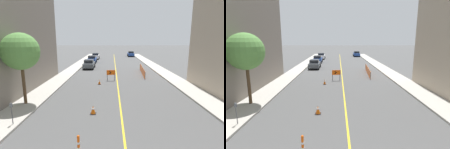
% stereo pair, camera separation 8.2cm
% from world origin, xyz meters
% --- Properties ---
extents(lane_stripe, '(0.12, 60.49, 0.01)m').
position_xyz_m(lane_stripe, '(0.00, 30.25, 0.00)').
color(lane_stripe, gold).
rests_on(lane_stripe, ground_plane).
extents(sidewalk_left, '(2.29, 60.49, 0.16)m').
position_xyz_m(sidewalk_left, '(-7.38, 30.25, 0.08)').
color(sidewalk_left, '#ADA89E').
rests_on(sidewalk_left, ground_plane).
extents(sidewalk_right, '(2.29, 60.49, 0.16)m').
position_xyz_m(sidewalk_right, '(7.38, 30.25, 0.08)').
color(sidewalk_right, '#ADA89E').
rests_on(sidewalk_right, ground_plane).
extents(traffic_cone_second, '(0.41, 0.41, 0.61)m').
position_xyz_m(traffic_cone_second, '(-1.97, 11.63, 0.30)').
color(traffic_cone_second, black).
rests_on(traffic_cone_second, ground_plane).
extents(traffic_cone_third, '(0.34, 0.34, 0.61)m').
position_xyz_m(traffic_cone_third, '(-2.11, 19.79, 0.30)').
color(traffic_cone_third, black).
rests_on(traffic_cone_third, ground_plane).
extents(delineator_post_front, '(0.35, 0.35, 1.10)m').
position_xyz_m(delineator_post_front, '(-2.10, 6.99, 0.47)').
color(delineator_post_front, black).
rests_on(delineator_post_front, ground_plane).
extents(arrow_barricade_primary, '(1.08, 0.14, 1.34)m').
position_xyz_m(arrow_barricade_primary, '(-0.78, 21.72, 0.97)').
color(arrow_barricade_primary, '#EF560C').
rests_on(arrow_barricade_primary, ground_plane).
extents(safety_mesh_fence, '(0.64, 7.90, 1.03)m').
position_xyz_m(safety_mesh_fence, '(3.91, 26.03, 0.52)').
color(safety_mesh_fence, '#EF560C').
rests_on(safety_mesh_fence, ground_plane).
extents(parked_car_curb_near, '(1.94, 4.34, 1.59)m').
position_xyz_m(parked_car_curb_near, '(-4.75, 31.14, 0.80)').
color(parked_car_curb_near, '#474C51').
rests_on(parked_car_curb_near, ground_plane).
extents(parked_car_curb_mid, '(1.94, 4.32, 1.59)m').
position_xyz_m(parked_car_curb_mid, '(-5.06, 38.63, 0.80)').
color(parked_car_curb_mid, navy).
rests_on(parked_car_curb_mid, ground_plane).
extents(parked_car_curb_far, '(1.96, 4.36, 1.59)m').
position_xyz_m(parked_car_curb_far, '(-4.96, 46.22, 0.80)').
color(parked_car_curb_far, silver).
rests_on(parked_car_curb_far, ground_plane).
extents(parked_car_opposite_side, '(1.93, 4.31, 1.59)m').
position_xyz_m(parked_car_opposite_side, '(5.03, 53.21, 0.80)').
color(parked_car_opposite_side, navy).
rests_on(parked_car_opposite_side, ground_plane).
extents(parking_meter_near_curb, '(0.12, 0.11, 1.34)m').
position_xyz_m(parking_meter_near_curb, '(-6.58, 9.83, 1.11)').
color(parking_meter_near_curb, '#4C4C51').
rests_on(parking_meter_near_curb, sidewalk_left).
extents(street_tree_left_near, '(2.79, 2.79, 5.49)m').
position_xyz_m(street_tree_left_near, '(-7.50, 13.31, 4.23)').
color(street_tree_left_near, '#4C3823').
rests_on(street_tree_left_near, sidewalk_left).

